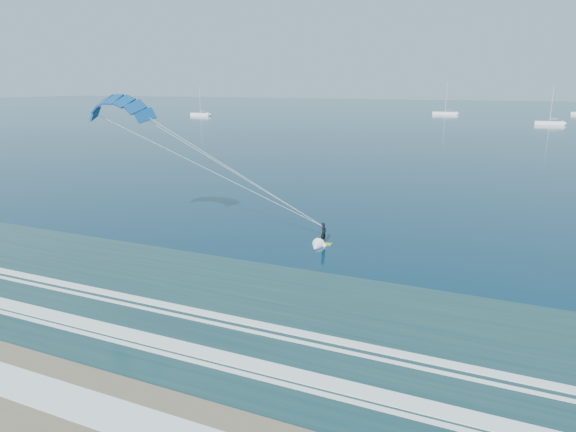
{
  "coord_description": "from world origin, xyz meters",
  "views": [
    {
      "loc": [
        21.57,
        -14.51,
        13.52
      ],
      "look_at": [
        4.83,
        22.83,
        2.94
      ],
      "focal_mm": 32.0,
      "sensor_mm": 36.0,
      "label": 1
    }
  ],
  "objects_px": {
    "sailboat_0": "(201,114)",
    "sailboat_2": "(549,123)",
    "kitesurfer_rig": "(221,165)",
    "sailboat_1": "(445,113)"
  },
  "relations": [
    {
      "from": "sailboat_1",
      "to": "sailboat_0",
      "type": "bearing_deg",
      "value": -151.23
    },
    {
      "from": "kitesurfer_rig",
      "to": "sailboat_0",
      "type": "height_order",
      "value": "kitesurfer_rig"
    },
    {
      "from": "sailboat_0",
      "to": "sailboat_1",
      "type": "height_order",
      "value": "sailboat_1"
    },
    {
      "from": "kitesurfer_rig",
      "to": "sailboat_0",
      "type": "bearing_deg",
      "value": 124.14
    },
    {
      "from": "kitesurfer_rig",
      "to": "sailboat_0",
      "type": "distance_m",
      "value": 187.76
    },
    {
      "from": "kitesurfer_rig",
      "to": "sailboat_2",
      "type": "xyz_separation_m",
      "value": [
        31.15,
        160.93,
        -6.32
      ]
    },
    {
      "from": "kitesurfer_rig",
      "to": "sailboat_2",
      "type": "distance_m",
      "value": 164.04
    },
    {
      "from": "sailboat_0",
      "to": "sailboat_2",
      "type": "height_order",
      "value": "sailboat_2"
    },
    {
      "from": "sailboat_2",
      "to": "sailboat_0",
      "type": "bearing_deg",
      "value": -177.64
    },
    {
      "from": "sailboat_0",
      "to": "sailboat_2",
      "type": "bearing_deg",
      "value": 2.36
    }
  ]
}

